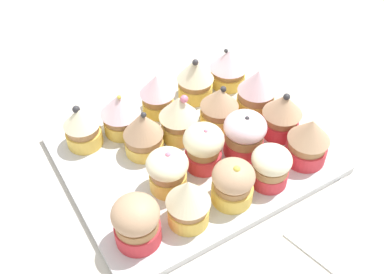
% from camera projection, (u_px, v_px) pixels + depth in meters
% --- Properties ---
extents(ground_plane, '(1.80, 1.80, 0.03)m').
position_uv_depth(ground_plane, '(192.00, 163.00, 0.70)').
color(ground_plane, beige).
extents(baking_tray, '(0.31, 0.37, 0.01)m').
position_uv_depth(baking_tray, '(192.00, 154.00, 0.69)').
color(baking_tray, silver).
rests_on(baking_tray, ground_plane).
extents(cupcake_0, '(0.06, 0.06, 0.08)m').
position_uv_depth(cupcake_0, '(308.00, 140.00, 0.65)').
color(cupcake_0, '#D1333D').
rests_on(cupcake_0, baking_tray).
extents(cupcake_1, '(0.06, 0.06, 0.08)m').
position_uv_depth(cupcake_1, '(282.00, 114.00, 0.69)').
color(cupcake_1, '#D1333D').
rests_on(cupcake_1, baking_tray).
extents(cupcake_2, '(0.06, 0.06, 0.08)m').
position_uv_depth(cupcake_2, '(257.00, 91.00, 0.72)').
color(cupcake_2, '#EFC651').
rests_on(cupcake_2, baking_tray).
extents(cupcake_3, '(0.07, 0.07, 0.07)m').
position_uv_depth(cupcake_3, '(228.00, 67.00, 0.78)').
color(cupcake_3, '#EFC651').
rests_on(cupcake_3, baking_tray).
extents(cupcake_4, '(0.06, 0.06, 0.06)m').
position_uv_depth(cupcake_4, '(271.00, 166.00, 0.62)').
color(cupcake_4, '#D1333D').
rests_on(cupcake_4, baking_tray).
extents(cupcake_5, '(0.06, 0.06, 0.07)m').
position_uv_depth(cupcake_5, '(245.00, 134.00, 0.66)').
color(cupcake_5, '#D1333D').
rests_on(cupcake_5, baking_tray).
extents(cupcake_6, '(0.06, 0.06, 0.07)m').
position_uv_depth(cupcake_6, '(219.00, 106.00, 0.71)').
color(cupcake_6, '#EFC651').
rests_on(cupcake_6, baking_tray).
extents(cupcake_7, '(0.06, 0.06, 0.08)m').
position_uv_depth(cupcake_7, '(195.00, 78.00, 0.75)').
color(cupcake_7, '#EFC651').
rests_on(cupcake_7, baking_tray).
extents(cupcake_8, '(0.06, 0.06, 0.07)m').
position_uv_depth(cupcake_8, '(231.00, 184.00, 0.60)').
color(cupcake_8, '#EFC651').
rests_on(cupcake_8, baking_tray).
extents(cupcake_9, '(0.06, 0.06, 0.07)m').
position_uv_depth(cupcake_9, '(204.00, 146.00, 0.64)').
color(cupcake_9, '#D1333D').
rests_on(cupcake_9, baking_tray).
extents(cupcake_10, '(0.06, 0.06, 0.08)m').
position_uv_depth(cupcake_10, '(181.00, 116.00, 0.68)').
color(cupcake_10, '#EFC651').
rests_on(cupcake_10, baking_tray).
extents(cupcake_11, '(0.06, 0.06, 0.07)m').
position_uv_depth(cupcake_11, '(159.00, 92.00, 0.72)').
color(cupcake_11, '#EFC651').
rests_on(cupcake_11, baking_tray).
extents(cupcake_12, '(0.06, 0.06, 0.08)m').
position_uv_depth(cupcake_12, '(188.00, 201.00, 0.57)').
color(cupcake_12, '#EFC651').
rests_on(cupcake_12, baking_tray).
extents(cupcake_13, '(0.06, 0.06, 0.07)m').
position_uv_depth(cupcake_13, '(168.00, 171.00, 0.61)').
color(cupcake_13, '#EFC651').
rests_on(cupcake_13, baking_tray).
extents(cupcake_14, '(0.06, 0.06, 0.08)m').
position_uv_depth(cupcake_14, '(143.00, 132.00, 0.66)').
color(cupcake_14, '#EFC651').
rests_on(cupcake_14, baking_tray).
extents(cupcake_15, '(0.06, 0.06, 0.07)m').
position_uv_depth(cupcake_15, '(121.00, 113.00, 0.69)').
color(cupcake_15, '#EFC651').
rests_on(cupcake_15, baking_tray).
extents(cupcake_16, '(0.06, 0.06, 0.07)m').
position_uv_depth(cupcake_16, '(136.00, 221.00, 0.55)').
color(cupcake_16, '#D1333D').
rests_on(cupcake_16, baking_tray).
extents(cupcake_17, '(0.05, 0.05, 0.07)m').
position_uv_depth(cupcake_17, '(82.00, 127.00, 0.67)').
color(cupcake_17, '#EFC651').
rests_on(cupcake_17, baking_tray).
extents(napkin, '(0.17, 0.17, 0.01)m').
position_uv_depth(napkin, '(359.00, 237.00, 0.59)').
color(napkin, white).
rests_on(napkin, ground_plane).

